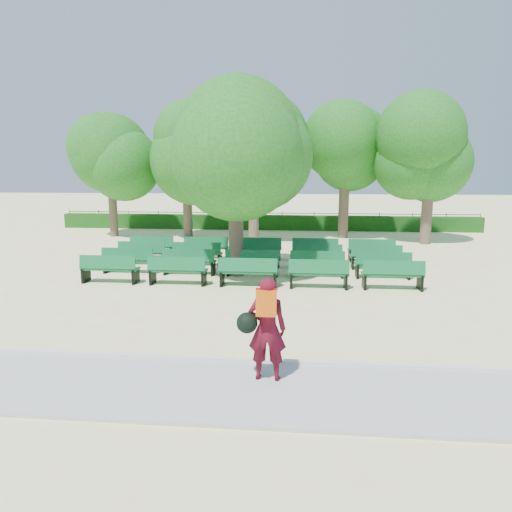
% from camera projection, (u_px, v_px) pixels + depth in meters
% --- Properties ---
extents(ground, '(120.00, 120.00, 0.00)m').
position_uv_depth(ground, '(234.00, 283.00, 14.86)').
color(ground, beige).
extents(paving, '(30.00, 2.20, 0.06)m').
position_uv_depth(paving, '(171.00, 388.00, 7.61)').
color(paving, '#ACACA8').
rests_on(paving, ground).
extents(curb, '(30.00, 0.12, 0.10)m').
position_uv_depth(curb, '(188.00, 359.00, 8.73)').
color(curb, silver).
rests_on(curb, ground).
extents(hedge, '(26.00, 0.70, 0.90)m').
position_uv_depth(hedge, '(266.00, 222.00, 28.48)').
color(hedge, '#164A13').
rests_on(hedge, ground).
extents(fence, '(26.00, 0.10, 1.02)m').
position_uv_depth(fence, '(266.00, 229.00, 28.95)').
color(fence, black).
rests_on(fence, ground).
extents(tree_line, '(21.80, 6.80, 7.04)m').
position_uv_depth(tree_line, '(260.00, 239.00, 24.65)').
color(tree_line, '#20681D').
rests_on(tree_line, ground).
extents(bench_array, '(1.87, 0.64, 1.17)m').
position_uv_depth(bench_array, '(255.00, 268.00, 16.69)').
color(bench_array, '#116130').
rests_on(bench_array, ground).
extents(tree_among, '(4.18, 4.18, 5.81)m').
position_uv_depth(tree_among, '(235.00, 162.00, 15.31)').
color(tree_among, brown).
rests_on(tree_among, ground).
extents(person, '(0.84, 0.50, 1.79)m').
position_uv_depth(person, '(265.00, 328.00, 7.70)').
color(person, '#4C0A18').
rests_on(person, ground).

